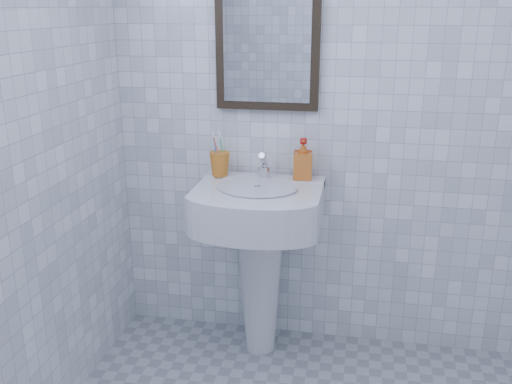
# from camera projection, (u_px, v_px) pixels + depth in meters

# --- Properties ---
(wall_back) EXTENTS (2.20, 0.02, 2.50)m
(wall_back) POSITION_uv_depth(u_px,v_px,m) (334.00, 109.00, 2.75)
(wall_back) COLOR white
(wall_back) RESTS_ON ground
(washbasin) EXTENTS (0.60, 0.44, 0.92)m
(washbasin) POSITION_uv_depth(u_px,v_px,m) (260.00, 241.00, 2.81)
(washbasin) COLOR white
(washbasin) RESTS_ON ground
(faucet) EXTENTS (0.06, 0.13, 0.14)m
(faucet) POSITION_uv_depth(u_px,v_px,m) (264.00, 167.00, 2.80)
(faucet) COLOR silver
(faucet) RESTS_ON washbasin
(toothbrush_cup) EXTENTS (0.12, 0.12, 0.12)m
(toothbrush_cup) POSITION_uv_depth(u_px,v_px,m) (220.00, 164.00, 2.84)
(toothbrush_cup) COLOR orange
(toothbrush_cup) RESTS_ON washbasin
(soap_dispenser) EXTENTS (0.10, 0.10, 0.20)m
(soap_dispenser) POSITION_uv_depth(u_px,v_px,m) (303.00, 159.00, 2.78)
(soap_dispenser) COLOR #B93E12
(soap_dispenser) RESTS_ON washbasin
(wall_mirror) EXTENTS (0.50, 0.04, 0.62)m
(wall_mirror) POSITION_uv_depth(u_px,v_px,m) (267.00, 44.00, 2.70)
(wall_mirror) COLOR black
(wall_mirror) RESTS_ON wall_back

